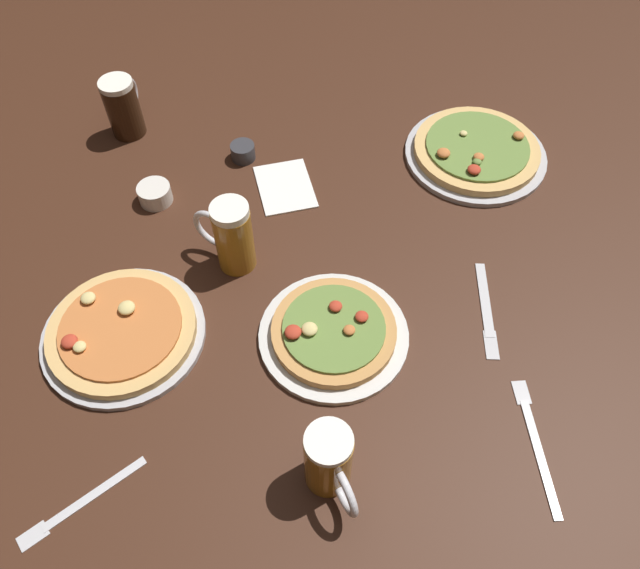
% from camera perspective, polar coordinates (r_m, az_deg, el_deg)
% --- Properties ---
extents(ground_plane, '(2.40, 2.40, 0.03)m').
position_cam_1_polar(ground_plane, '(1.20, 0.00, -0.98)').
color(ground_plane, '#3D2114').
extents(pizza_plate_near, '(0.27, 0.27, 0.05)m').
position_cam_1_polar(pizza_plate_near, '(1.12, 1.25, -4.44)').
color(pizza_plate_near, silver).
rests_on(pizza_plate_near, ground_plane).
extents(pizza_plate_far, '(0.32, 0.32, 0.05)m').
position_cam_1_polar(pizza_plate_far, '(1.47, 14.16, 11.79)').
color(pizza_plate_far, '#B2B2B7').
rests_on(pizza_plate_far, ground_plane).
extents(pizza_plate_side, '(0.30, 0.30, 0.05)m').
position_cam_1_polar(pizza_plate_side, '(1.17, -17.74, -4.17)').
color(pizza_plate_side, '#B2B2B7').
rests_on(pizza_plate_side, ground_plane).
extents(beer_mug_dark, '(0.12, 0.09, 0.16)m').
position_cam_1_polar(beer_mug_dark, '(1.18, -8.14, 4.46)').
color(beer_mug_dark, '#9E6619').
rests_on(beer_mug_dark, ground_plane).
extents(beer_mug_amber, '(0.08, 0.13, 0.14)m').
position_cam_1_polar(beer_mug_amber, '(1.53, -17.63, 15.33)').
color(beer_mug_amber, black).
rests_on(beer_mug_amber, ground_plane).
extents(beer_mug_pale, '(0.08, 0.12, 0.14)m').
position_cam_1_polar(beer_mug_pale, '(0.96, 0.90, -15.98)').
color(beer_mug_pale, '#9E6619').
rests_on(beer_mug_pale, ground_plane).
extents(ramekin_sauce, '(0.05, 0.05, 0.04)m').
position_cam_1_polar(ramekin_sauce, '(1.43, -7.11, 12.03)').
color(ramekin_sauce, '#333338').
rests_on(ramekin_sauce, ground_plane).
extents(ramekin_butter, '(0.07, 0.07, 0.04)m').
position_cam_1_polar(ramekin_butter, '(1.37, -14.95, 8.06)').
color(ramekin_butter, silver).
rests_on(ramekin_butter, ground_plane).
extents(napkin_folded, '(0.15, 0.17, 0.01)m').
position_cam_1_polar(napkin_folded, '(1.37, -3.23, 9.03)').
color(napkin_folded, white).
rests_on(napkin_folded, ground_plane).
extents(fork_left, '(0.03, 0.24, 0.01)m').
position_cam_1_polar(fork_left, '(1.10, 19.27, -13.52)').
color(fork_left, silver).
rests_on(fork_left, ground_plane).
extents(knife_right, '(0.03, 0.22, 0.01)m').
position_cam_1_polar(knife_right, '(1.20, 15.06, -2.24)').
color(knife_right, silver).
rests_on(knife_right, ground_plane).
extents(fork_spare, '(0.18, 0.14, 0.01)m').
position_cam_1_polar(fork_spare, '(1.07, -21.18, -18.25)').
color(fork_spare, silver).
rests_on(fork_spare, ground_plane).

